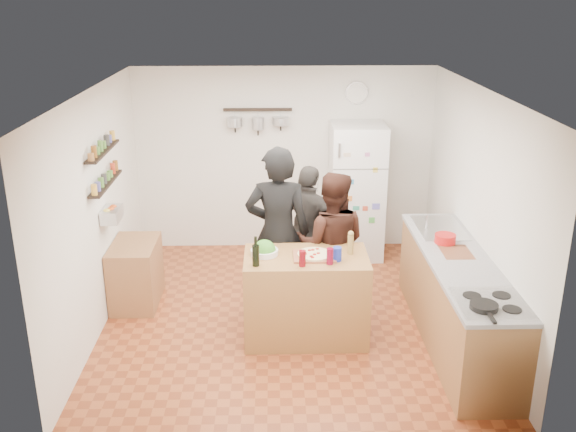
{
  "coord_description": "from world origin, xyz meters",
  "views": [
    {
      "loc": [
        -0.16,
        -6.35,
        3.46
      ],
      "look_at": [
        0.0,
        0.1,
        1.15
      ],
      "focal_mm": 40.0,
      "sensor_mm": 36.0,
      "label": 1
    }
  ],
  "objects_px": {
    "salad_bowl": "(264,252)",
    "red_bowl": "(445,239)",
    "skillet": "(484,306)",
    "counter_run": "(456,301)",
    "pepper_mill": "(351,245)",
    "wall_clock": "(357,93)",
    "fridge": "(356,191)",
    "salt_canister": "(337,254)",
    "person_back": "(309,232)",
    "person_center": "(331,245)",
    "prep_island": "(306,297)",
    "person_left": "(278,233)",
    "wine_bottle": "(256,256)",
    "side_table": "(136,273)"
  },
  "relations": [
    {
      "from": "salad_bowl",
      "to": "person_center",
      "type": "relative_size",
      "value": 0.17
    },
    {
      "from": "salt_canister",
      "to": "skillet",
      "type": "distance_m",
      "value": 1.54
    },
    {
      "from": "pepper_mill",
      "to": "salt_canister",
      "type": "xyz_separation_m",
      "value": [
        -0.15,
        -0.17,
        -0.03
      ]
    },
    {
      "from": "person_left",
      "to": "red_bowl",
      "type": "bearing_deg",
      "value": 175.81
    },
    {
      "from": "wall_clock",
      "to": "person_center",
      "type": "bearing_deg",
      "value": -103.56
    },
    {
      "from": "wine_bottle",
      "to": "person_back",
      "type": "height_order",
      "value": "person_back"
    },
    {
      "from": "prep_island",
      "to": "person_back",
      "type": "distance_m",
      "value": 1.06
    },
    {
      "from": "wall_clock",
      "to": "person_left",
      "type": "bearing_deg",
      "value": -117.92
    },
    {
      "from": "person_left",
      "to": "side_table",
      "type": "xyz_separation_m",
      "value": [
        -1.63,
        0.3,
        -0.6
      ]
    },
    {
      "from": "wine_bottle",
      "to": "side_table",
      "type": "height_order",
      "value": "wine_bottle"
    },
    {
      "from": "salt_canister",
      "to": "person_center",
      "type": "relative_size",
      "value": 0.09
    },
    {
      "from": "prep_island",
      "to": "person_back",
      "type": "xyz_separation_m",
      "value": [
        0.09,
        1.01,
        0.33
      ]
    },
    {
      "from": "prep_island",
      "to": "skillet",
      "type": "xyz_separation_m",
      "value": [
        1.43,
        -1.17,
        0.49
      ]
    },
    {
      "from": "salt_canister",
      "to": "fridge",
      "type": "distance_m",
      "value": 2.35
    },
    {
      "from": "salad_bowl",
      "to": "pepper_mill",
      "type": "relative_size",
      "value": 1.41
    },
    {
      "from": "person_back",
      "to": "red_bowl",
      "type": "xyz_separation_m",
      "value": [
        1.39,
        -0.71,
        0.18
      ]
    },
    {
      "from": "skillet",
      "to": "side_table",
      "type": "bearing_deg",
      "value": 149.26
    },
    {
      "from": "person_center",
      "to": "skillet",
      "type": "distance_m",
      "value": 2.04
    },
    {
      "from": "pepper_mill",
      "to": "person_center",
      "type": "xyz_separation_m",
      "value": [
        -0.15,
        0.47,
        -0.19
      ]
    },
    {
      "from": "prep_island",
      "to": "person_left",
      "type": "bearing_deg",
      "value": 118.65
    },
    {
      "from": "salad_bowl",
      "to": "salt_canister",
      "type": "distance_m",
      "value": 0.74
    },
    {
      "from": "wall_clock",
      "to": "salt_canister",
      "type": "bearing_deg",
      "value": -100.33
    },
    {
      "from": "person_back",
      "to": "side_table",
      "type": "relative_size",
      "value": 1.96
    },
    {
      "from": "fridge",
      "to": "salt_canister",
      "type": "bearing_deg",
      "value": -101.78
    },
    {
      "from": "prep_island",
      "to": "salt_canister",
      "type": "distance_m",
      "value": 0.62
    },
    {
      "from": "prep_island",
      "to": "wine_bottle",
      "type": "relative_size",
      "value": 5.94
    },
    {
      "from": "person_back",
      "to": "red_bowl",
      "type": "relative_size",
      "value": 7.1
    },
    {
      "from": "counter_run",
      "to": "prep_island",
      "type": "bearing_deg",
      "value": 175.61
    },
    {
      "from": "prep_island",
      "to": "salt_canister",
      "type": "xyz_separation_m",
      "value": [
        0.3,
        -0.12,
        0.53
      ]
    },
    {
      "from": "prep_island",
      "to": "red_bowl",
      "type": "height_order",
      "value": "red_bowl"
    },
    {
      "from": "salad_bowl",
      "to": "red_bowl",
      "type": "relative_size",
      "value": 1.26
    },
    {
      "from": "prep_island",
      "to": "salad_bowl",
      "type": "distance_m",
      "value": 0.64
    },
    {
      "from": "prep_island",
      "to": "pepper_mill",
      "type": "height_order",
      "value": "pepper_mill"
    },
    {
      "from": "prep_island",
      "to": "side_table",
      "type": "xyz_separation_m",
      "value": [
        -1.91,
        0.82,
        -0.09
      ]
    },
    {
      "from": "salt_canister",
      "to": "wall_clock",
      "type": "relative_size",
      "value": 0.47
    },
    {
      "from": "salad_bowl",
      "to": "fridge",
      "type": "distance_m",
      "value": 2.45
    },
    {
      "from": "salt_canister",
      "to": "person_back",
      "type": "xyz_separation_m",
      "value": [
        -0.21,
        1.13,
        -0.2
      ]
    },
    {
      "from": "salad_bowl",
      "to": "red_bowl",
      "type": "height_order",
      "value": "red_bowl"
    },
    {
      "from": "counter_run",
      "to": "side_table",
      "type": "height_order",
      "value": "counter_run"
    },
    {
      "from": "skillet",
      "to": "counter_run",
      "type": "bearing_deg",
      "value": 84.58
    },
    {
      "from": "pepper_mill",
      "to": "person_left",
      "type": "height_order",
      "value": "person_left"
    },
    {
      "from": "skillet",
      "to": "prep_island",
      "type": "bearing_deg",
      "value": 140.7
    },
    {
      "from": "salad_bowl",
      "to": "person_center",
      "type": "bearing_deg",
      "value": 33.35
    },
    {
      "from": "person_back",
      "to": "person_center",
      "type": "bearing_deg",
      "value": 145.44
    },
    {
      "from": "skillet",
      "to": "fridge",
      "type": "distance_m",
      "value": 3.42
    },
    {
      "from": "wine_bottle",
      "to": "counter_run",
      "type": "xyz_separation_m",
      "value": [
        2.03,
        0.1,
        -0.57
      ]
    },
    {
      "from": "pepper_mill",
      "to": "wall_clock",
      "type": "relative_size",
      "value": 0.66
    },
    {
      "from": "wine_bottle",
      "to": "pepper_mill",
      "type": "distance_m",
      "value": 0.99
    },
    {
      "from": "pepper_mill",
      "to": "person_back",
      "type": "height_order",
      "value": "person_back"
    },
    {
      "from": "salad_bowl",
      "to": "side_table",
      "type": "xyz_separation_m",
      "value": [
        -1.49,
        0.77,
        -0.57
      ]
    }
  ]
}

